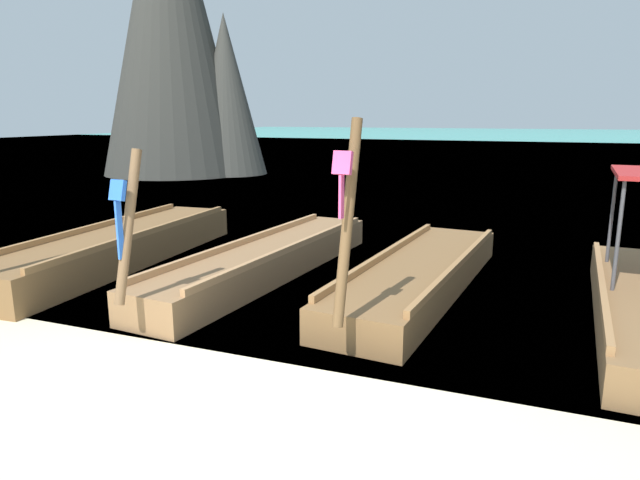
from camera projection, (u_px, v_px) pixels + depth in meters
The scene contains 6 objects.
ground at pixel (176, 424), 4.98m from camera, with size 120.00×120.00×0.00m, color beige.
sea_water at pixel (516, 141), 60.83m from camera, with size 120.00×120.00×0.00m, color #2DB29E.
longtail_boat_green_ribbon at pixel (118, 247), 10.32m from camera, with size 1.66×6.66×2.80m.
longtail_boat_blue_ribbon at pixel (266, 260), 9.55m from camera, with size 1.56×6.42×2.30m.
longtail_boat_pink_ribbon at pixel (419, 275), 8.73m from camera, with size 1.75×5.93×2.66m.
karst_rock at pixel (177, 25), 25.20m from camera, with size 7.49×6.63×14.23m.
Camera 1 is at (2.84, -3.72, 2.68)m, focal length 31.50 mm.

